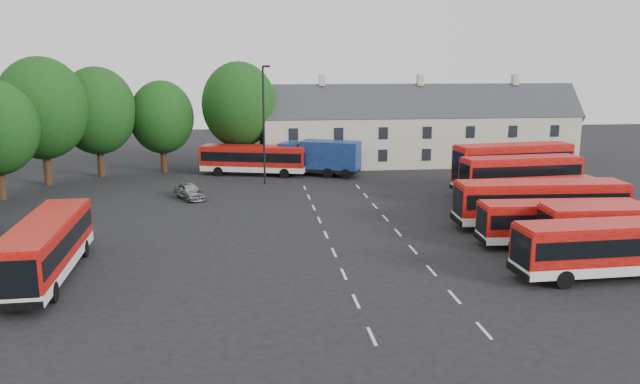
{
  "coord_description": "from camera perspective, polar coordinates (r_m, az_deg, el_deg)",
  "views": [
    {
      "loc": [
        -5.06,
        -38.47,
        11.62
      ],
      "look_at": [
        0.02,
        5.67,
        2.2
      ],
      "focal_mm": 35.0,
      "sensor_mm": 36.0,
      "label": 1
    }
  ],
  "objects": [
    {
      "name": "bus_row_b",
      "position": [
        41.82,
        26.89,
        -2.79
      ],
      "size": [
        11.33,
        3.19,
        3.17
      ],
      "rotation": [
        0.0,
        0.0,
        -0.05
      ],
      "color": "silver",
      "rests_on": "ground"
    },
    {
      "name": "terrace_houses",
      "position": [
        71.5,
        8.99,
        5.59
      ],
      "size": [
        35.7,
        7.13,
        10.06
      ],
      "color": "beige",
      "rests_on": "ground"
    },
    {
      "name": "lane_markings",
      "position": [
        42.78,
        3.88,
        -3.81
      ],
      "size": [
        5.15,
        33.8,
        0.01
      ],
      "color": "beige",
      "rests_on": "ground"
    },
    {
      "name": "bus_dd_north",
      "position": [
        57.87,
        17.2,
        2.36
      ],
      "size": [
        10.9,
        3.88,
        4.37
      ],
      "rotation": [
        0.0,
        0.0,
        0.14
      ],
      "color": "silver",
      "rests_on": "ground"
    },
    {
      "name": "bus_west",
      "position": [
        36.69,
        -23.79,
        -4.39
      ],
      "size": [
        3.08,
        11.45,
        3.21
      ],
      "rotation": [
        0.0,
        0.0,
        1.61
      ],
      "color": "silver",
      "rests_on": "ground"
    },
    {
      "name": "bus_row_c",
      "position": [
        42.26,
        21.12,
        -2.38
      ],
      "size": [
        10.29,
        2.88,
        2.88
      ],
      "rotation": [
        0.0,
        0.0,
        -0.05
      ],
      "color": "silver",
      "rests_on": "ground"
    },
    {
      "name": "treeline",
      "position": [
        60.13,
        -21.79,
        6.41
      ],
      "size": [
        29.92,
        32.59,
        12.01
      ],
      "color": "black",
      "rests_on": "ground"
    },
    {
      "name": "silver_car",
      "position": [
        54.32,
        -11.85,
        0.09
      ],
      "size": [
        3.27,
        4.29,
        1.36
      ],
      "primitive_type": "imported",
      "rotation": [
        0.0,
        0.0,
        0.48
      ],
      "color": "#95979C",
      "rests_on": "ground"
    },
    {
      "name": "bus_row_a",
      "position": [
        37.3,
        25.44,
        -4.37
      ],
      "size": [
        11.12,
        3.0,
        3.12
      ],
      "rotation": [
        0.0,
        0.0,
        0.04
      ],
      "color": "silver",
      "rests_on": "ground"
    },
    {
      "name": "bus_row_d",
      "position": [
        46.26,
        19.51,
        -0.72
      ],
      "size": [
        11.91,
        3.26,
        3.34
      ],
      "rotation": [
        0.0,
        0.0,
        -0.05
      ],
      "color": "silver",
      "rests_on": "ground"
    },
    {
      "name": "lamppost",
      "position": [
        59.04,
        -5.14,
        6.42
      ],
      "size": [
        0.78,
        0.42,
        11.16
      ],
      "rotation": [
        0.0,
        0.0,
        -0.23
      ],
      "color": "black",
      "rests_on": "ground"
    },
    {
      "name": "bus_row_e",
      "position": [
        49.61,
        19.13,
        -0.22
      ],
      "size": [
        10.28,
        3.34,
        2.85
      ],
      "rotation": [
        0.0,
        0.0,
        0.1
      ],
      "color": "silver",
      "rests_on": "ground"
    },
    {
      "name": "bus_north",
      "position": [
        64.33,
        -6.09,
        3.15
      ],
      "size": [
        11.05,
        5.23,
        3.05
      ],
      "rotation": [
        0.0,
        0.0,
        -0.27
      ],
      "color": "silver",
      "rests_on": "ground"
    },
    {
      "name": "ground",
      "position": [
        40.51,
        0.9,
        -4.7
      ],
      "size": [
        140.0,
        140.0,
        0.0
      ],
      "primitive_type": "plane",
      "color": "black",
      "rests_on": "ground"
    },
    {
      "name": "box_truck",
      "position": [
        63.7,
        0.06,
        3.3
      ],
      "size": [
        8.56,
        5.58,
        3.59
      ],
      "rotation": [
        0.0,
        0.0,
        -0.4
      ],
      "color": "black",
      "rests_on": "ground"
    },
    {
      "name": "bus_dd_south",
      "position": [
        53.08,
        17.85,
        1.25
      ],
      "size": [
        9.91,
        2.99,
        4.0
      ],
      "rotation": [
        0.0,
        0.0,
        0.08
      ],
      "color": "silver",
      "rests_on": "ground"
    }
  ]
}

